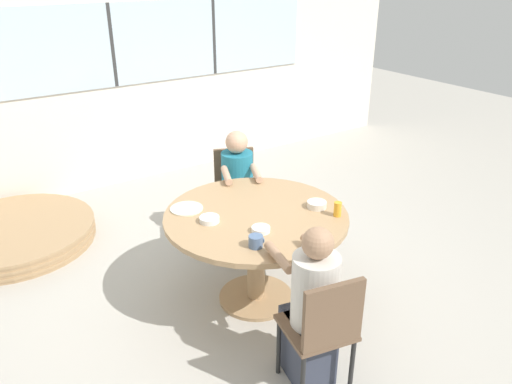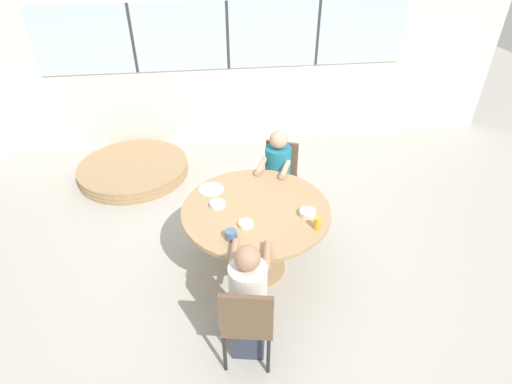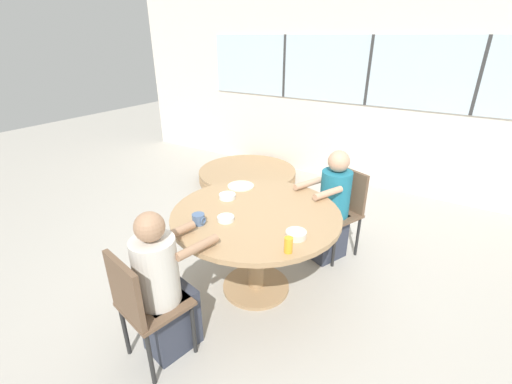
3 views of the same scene
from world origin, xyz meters
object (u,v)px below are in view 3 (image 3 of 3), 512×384
(chair_for_man_blue_shirt, at_px, (343,205))
(bowl_cereal, at_px, (226,219))
(person_woman_green_shirt, at_px, (164,292))
(chair_for_woman_green_shirt, at_px, (141,301))
(folded_table_stack, at_px, (247,175))
(bowl_fruit, at_px, (227,196))
(person_man_blue_shirt, at_px, (331,211))
(juice_glass, at_px, (288,245))
(coffee_mug, at_px, (199,219))
(bowl_white_shallow, at_px, (296,234))

(chair_for_man_blue_shirt, distance_m, bowl_cereal, 1.37)
(person_woman_green_shirt, height_order, bowl_cereal, person_woman_green_shirt)
(chair_for_woman_green_shirt, xyz_separation_m, person_woman_green_shirt, (0.03, 0.16, -0.02))
(chair_for_woman_green_shirt, distance_m, folded_table_stack, 3.36)
(bowl_cereal, height_order, bowl_fruit, bowl_fruit)
(person_man_blue_shirt, xyz_separation_m, juice_glass, (0.13, -1.20, 0.32))
(person_man_blue_shirt, distance_m, folded_table_stack, 2.22)
(juice_glass, xyz_separation_m, folded_table_stack, (-1.94, 2.41, -0.74))
(chair_for_woman_green_shirt, relative_size, coffee_mug, 8.73)
(person_man_blue_shirt, distance_m, juice_glass, 1.24)
(bowl_white_shallow, bearing_deg, bowl_fruit, 162.21)
(bowl_white_shallow, relative_size, bowl_cereal, 1.14)
(coffee_mug, relative_size, bowl_fruit, 0.70)
(chair_for_woman_green_shirt, bearing_deg, person_woman_green_shirt, 90.00)
(person_man_blue_shirt, bearing_deg, juice_glass, 119.33)
(person_woman_green_shirt, bearing_deg, person_man_blue_shirt, 84.23)
(chair_for_man_blue_shirt, xyz_separation_m, bowl_cereal, (-0.54, -1.23, 0.26))
(chair_for_woman_green_shirt, bearing_deg, bowl_white_shallow, 64.38)
(bowl_cereal, bearing_deg, coffee_mug, -133.26)
(juice_glass, bearing_deg, chair_for_man_blue_shirt, 92.76)
(chair_for_man_blue_shirt, height_order, person_woman_green_shirt, person_woman_green_shirt)
(coffee_mug, height_order, bowl_fruit, coffee_mug)
(chair_for_man_blue_shirt, bearing_deg, person_man_blue_shirt, 90.00)
(chair_for_woman_green_shirt, height_order, bowl_cereal, chair_for_woman_green_shirt)
(juice_glass, bearing_deg, person_man_blue_shirt, 96.19)
(person_woman_green_shirt, xyz_separation_m, bowl_fruit, (-0.17, 0.97, 0.28))
(juice_glass, height_order, folded_table_stack, juice_glass)
(bowl_fruit, bearing_deg, juice_glass, -28.20)
(coffee_mug, bearing_deg, chair_for_woman_green_shirt, -85.46)
(chair_for_woman_green_shirt, bearing_deg, folded_table_stack, 123.43)
(chair_for_man_blue_shirt, relative_size, bowl_cereal, 6.76)
(person_man_blue_shirt, xyz_separation_m, bowl_fruit, (-0.71, -0.75, 0.28))
(bowl_white_shallow, distance_m, bowl_cereal, 0.58)
(folded_table_stack, bearing_deg, bowl_cereal, -59.90)
(bowl_white_shallow, relative_size, folded_table_stack, 0.10)
(bowl_cereal, bearing_deg, juice_glass, -11.22)
(bowl_white_shallow, bearing_deg, chair_for_woman_green_shirt, -127.23)
(chair_for_woman_green_shirt, relative_size, bowl_fruit, 6.09)
(juice_glass, relative_size, folded_table_stack, 0.07)
(bowl_cereal, relative_size, folded_table_stack, 0.09)
(chair_for_man_blue_shirt, height_order, coffee_mug, chair_for_man_blue_shirt)
(bowl_cereal, bearing_deg, chair_for_man_blue_shirt, 66.12)
(person_man_blue_shirt, relative_size, coffee_mug, 11.08)
(chair_for_man_blue_shirt, distance_m, person_man_blue_shirt, 0.17)
(person_man_blue_shirt, bearing_deg, person_woman_green_shirt, 95.77)
(coffee_mug, bearing_deg, juice_glass, 2.37)
(chair_for_woman_green_shirt, xyz_separation_m, person_man_blue_shirt, (0.57, 1.88, -0.02))
(person_man_blue_shirt, bearing_deg, bowl_cereal, 89.16)
(person_woman_green_shirt, relative_size, bowl_fruit, 7.75)
(person_woman_green_shirt, xyz_separation_m, bowl_white_shallow, (0.63, 0.71, 0.29))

